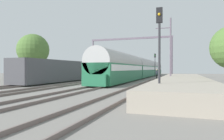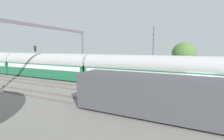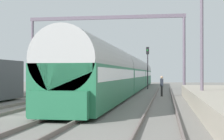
% 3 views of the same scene
% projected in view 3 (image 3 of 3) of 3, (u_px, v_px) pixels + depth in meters
% --- Properties ---
extents(ground, '(120.00, 120.00, 0.00)m').
position_uv_depth(ground, '(36.00, 114.00, 16.20)').
color(ground, slate).
extents(track_east, '(1.51, 60.00, 0.16)m').
position_uv_depth(track_east, '(76.00, 113.00, 15.90)').
color(track_east, '#6E5F5B').
rests_on(track_east, ground).
extents(track_far_east, '(1.52, 60.00, 0.16)m').
position_uv_depth(track_far_east, '(161.00, 115.00, 15.28)').
color(track_far_east, '#6E5F5B').
rests_on(track_far_east, ground).
extents(passenger_train, '(2.93, 49.20, 3.82)m').
position_uv_depth(passenger_train, '(128.00, 73.00, 37.60)').
color(passenger_train, '#236B47').
rests_on(passenger_train, ground).
extents(person_crossing, '(0.27, 0.42, 1.73)m').
position_uv_depth(person_crossing, '(162.00, 84.00, 28.84)').
color(person_crossing, '#272727').
rests_on(person_crossing, ground).
extents(railway_signal_far, '(0.36, 0.30, 5.20)m').
position_uv_depth(railway_signal_far, '(148.00, 62.00, 42.05)').
color(railway_signal_far, '#2D2D33').
rests_on(railway_signal_far, ground).
extents(catenary_gantry, '(16.18, 0.28, 7.86)m').
position_uv_depth(catenary_gantry, '(106.00, 35.00, 35.00)').
color(catenary_gantry, '#645767').
rests_on(catenary_gantry, ground).
extents(catenary_pole_east_mid, '(1.90, 0.20, 8.00)m').
position_uv_depth(catenary_pole_east_mid, '(201.00, 37.00, 20.89)').
color(catenary_pole_east_mid, '#645767').
rests_on(catenary_pole_east_mid, ground).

